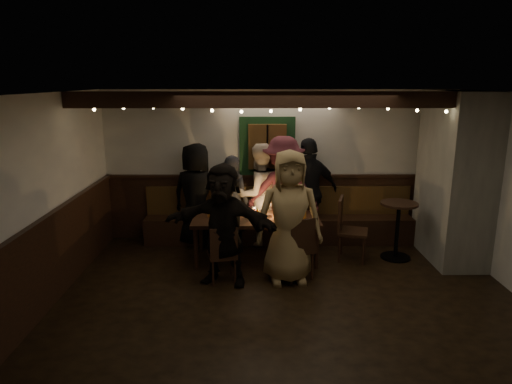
{
  "coord_description": "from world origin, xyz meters",
  "views": [
    {
      "loc": [
        -0.45,
        -5.31,
        2.75
      ],
      "look_at": [
        -0.4,
        1.6,
        1.05
      ],
      "focal_mm": 32.0,
      "sensor_mm": 36.0,
      "label": 1
    }
  ],
  "objects_px": {
    "chair_near_left": "(223,251)",
    "person_b": "(232,201)",
    "high_top": "(398,223)",
    "dining_table": "(256,221)",
    "person_a": "(196,195)",
    "chair_near_right": "(300,245)",
    "chair_end": "(347,225)",
    "person_g": "(289,217)",
    "person_c": "(259,194)",
    "person_e": "(309,192)",
    "person_d": "(283,192)",
    "person_f": "(223,224)"
  },
  "relations": [
    {
      "from": "person_b",
      "to": "person_f",
      "type": "distance_m",
      "value": 1.5
    },
    {
      "from": "chair_near_left",
      "to": "person_b",
      "type": "bearing_deg",
      "value": 87.41
    },
    {
      "from": "person_b",
      "to": "person_c",
      "type": "height_order",
      "value": "person_c"
    },
    {
      "from": "person_f",
      "to": "high_top",
      "type": "bearing_deg",
      "value": 34.53
    },
    {
      "from": "high_top",
      "to": "person_d",
      "type": "xyz_separation_m",
      "value": [
        -1.76,
        0.56,
        0.36
      ]
    },
    {
      "from": "high_top",
      "to": "person_c",
      "type": "xyz_separation_m",
      "value": [
        -2.16,
        0.71,
        0.29
      ]
    },
    {
      "from": "high_top",
      "to": "person_e",
      "type": "relative_size",
      "value": 0.5
    },
    {
      "from": "chair_near_right",
      "to": "person_d",
      "type": "xyz_separation_m",
      "value": [
        -0.15,
        1.37,
        0.42
      ]
    },
    {
      "from": "chair_end",
      "to": "person_d",
      "type": "height_order",
      "value": "person_d"
    },
    {
      "from": "high_top",
      "to": "person_c",
      "type": "relative_size",
      "value": 0.52
    },
    {
      "from": "dining_table",
      "to": "person_a",
      "type": "bearing_deg",
      "value": 144.54
    },
    {
      "from": "person_a",
      "to": "person_b",
      "type": "distance_m",
      "value": 0.61
    },
    {
      "from": "person_c",
      "to": "person_e",
      "type": "relative_size",
      "value": 0.95
    },
    {
      "from": "chair_near_right",
      "to": "person_g",
      "type": "bearing_deg",
      "value": -178.35
    },
    {
      "from": "chair_end",
      "to": "person_f",
      "type": "distance_m",
      "value": 2.07
    },
    {
      "from": "chair_end",
      "to": "person_g",
      "type": "relative_size",
      "value": 0.53
    },
    {
      "from": "high_top",
      "to": "person_b",
      "type": "xyz_separation_m",
      "value": [
        -2.61,
        0.62,
        0.2
      ]
    },
    {
      "from": "dining_table",
      "to": "person_f",
      "type": "xyz_separation_m",
      "value": [
        -0.45,
        -0.8,
        0.21
      ]
    },
    {
      "from": "high_top",
      "to": "person_d",
      "type": "bearing_deg",
      "value": 162.32
    },
    {
      "from": "chair_near_left",
      "to": "person_e",
      "type": "xyz_separation_m",
      "value": [
        1.36,
        1.59,
        0.45
      ]
    },
    {
      "from": "person_f",
      "to": "person_g",
      "type": "bearing_deg",
      "value": 20.29
    },
    {
      "from": "chair_near_left",
      "to": "person_f",
      "type": "bearing_deg",
      "value": 73.24
    },
    {
      "from": "high_top",
      "to": "person_c",
      "type": "distance_m",
      "value": 2.29
    },
    {
      "from": "person_f",
      "to": "dining_table",
      "type": "bearing_deg",
      "value": 77.1
    },
    {
      "from": "person_a",
      "to": "person_f",
      "type": "bearing_deg",
      "value": 128.78
    },
    {
      "from": "person_b",
      "to": "dining_table",
      "type": "bearing_deg",
      "value": 139.54
    },
    {
      "from": "chair_near_right",
      "to": "person_f",
      "type": "distance_m",
      "value": 1.1
    },
    {
      "from": "dining_table",
      "to": "high_top",
      "type": "relative_size",
      "value": 2.13
    },
    {
      "from": "person_a",
      "to": "person_d",
      "type": "xyz_separation_m",
      "value": [
        1.45,
        -0.08,
        0.06
      ]
    },
    {
      "from": "chair_near_left",
      "to": "person_b",
      "type": "xyz_separation_m",
      "value": [
        0.07,
        1.53,
        0.31
      ]
    },
    {
      "from": "person_d",
      "to": "person_a",
      "type": "bearing_deg",
      "value": -1.27
    },
    {
      "from": "chair_near_right",
      "to": "person_f",
      "type": "bearing_deg",
      "value": -176.46
    },
    {
      "from": "dining_table",
      "to": "person_f",
      "type": "height_order",
      "value": "person_f"
    },
    {
      "from": "dining_table",
      "to": "person_b",
      "type": "xyz_separation_m",
      "value": [
        -0.39,
        0.69,
        0.14
      ]
    },
    {
      "from": "chair_near_left",
      "to": "chair_end",
      "type": "xyz_separation_m",
      "value": [
        1.88,
        0.88,
        0.09
      ]
    },
    {
      "from": "person_c",
      "to": "dining_table",
      "type": "bearing_deg",
      "value": 61.17
    },
    {
      "from": "person_a",
      "to": "person_f",
      "type": "relative_size",
      "value": 1.04
    },
    {
      "from": "person_c",
      "to": "person_f",
      "type": "height_order",
      "value": "person_c"
    },
    {
      "from": "dining_table",
      "to": "person_a",
      "type": "distance_m",
      "value": 1.25
    },
    {
      "from": "chair_near_right",
      "to": "chair_end",
      "type": "distance_m",
      "value": 1.13
    },
    {
      "from": "dining_table",
      "to": "person_c",
      "type": "distance_m",
      "value": 0.82
    },
    {
      "from": "person_a",
      "to": "person_e",
      "type": "relative_size",
      "value": 0.96
    },
    {
      "from": "chair_near_left",
      "to": "person_a",
      "type": "height_order",
      "value": "person_a"
    },
    {
      "from": "person_c",
      "to": "person_b",
      "type": "bearing_deg",
      "value": -13.89
    },
    {
      "from": "person_a",
      "to": "person_b",
      "type": "xyz_separation_m",
      "value": [
        0.61,
        -0.02,
        -0.1
      ]
    },
    {
      "from": "chair_end",
      "to": "person_d",
      "type": "bearing_deg",
      "value": 148.52
    },
    {
      "from": "person_e",
      "to": "person_d",
      "type": "bearing_deg",
      "value": -7.65
    },
    {
      "from": "person_c",
      "to": "person_g",
      "type": "distance_m",
      "value": 1.57
    },
    {
      "from": "person_f",
      "to": "chair_near_right",
      "type": "bearing_deg",
      "value": 19.96
    },
    {
      "from": "high_top",
      "to": "person_d",
      "type": "height_order",
      "value": "person_d"
    }
  ]
}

